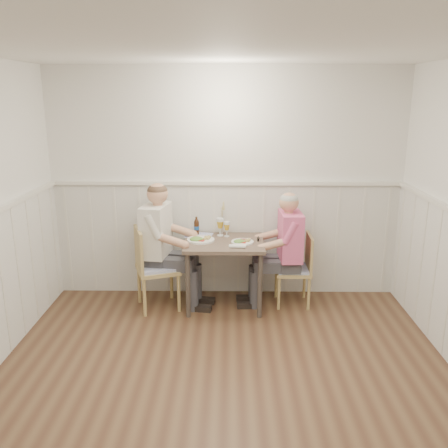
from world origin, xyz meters
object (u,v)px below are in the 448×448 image
man_in_pink (286,258)px  grass_vase (221,218)px  dining_table (224,251)px  diner_cream (161,254)px  beer_bottle (197,227)px  chair_left (152,265)px  chair_right (297,267)px

man_in_pink → grass_vase: man_in_pink is taller
man_in_pink → grass_vase: size_ratio=3.33×
dining_table → grass_vase: grass_vase is taller
diner_cream → beer_bottle: 0.51m
dining_table → beer_bottle: bearing=141.6°
chair_left → man_in_pink: 1.46m
dining_table → chair_right: (0.81, 0.05, -0.21)m
dining_table → chair_right: 0.84m
diner_cream → dining_table: bearing=-1.6°
man_in_pink → grass_vase: 0.86m
chair_left → man_in_pink: size_ratio=0.70×
diner_cream → man_in_pink: bearing=0.8°
man_in_pink → diner_cream: 1.38m
dining_table → chair_left: 0.80m
diner_cream → grass_vase: 0.79m
diner_cream → grass_vase: bearing=23.4°
chair_right → beer_bottle: 1.22m
man_in_pink → diner_cream: size_ratio=0.93×
chair_right → chair_left: bearing=-175.4°
beer_bottle → dining_table: bearing=-38.4°
chair_right → chair_left: size_ratio=0.88×
man_in_pink → beer_bottle: man_in_pink is taller
dining_table → man_in_pink: (0.68, 0.04, -0.10)m
man_in_pink → beer_bottle: bearing=168.0°
chair_right → diner_cream: bearing=-178.8°
dining_table → grass_vase: 0.42m
diner_cream → beer_bottle: bearing=31.3°
chair_left → grass_vase: size_ratio=2.34×
dining_table → man_in_pink: man_in_pink is taller
chair_right → diner_cream: 1.52m
chair_right → diner_cream: diner_cream is taller
chair_right → grass_vase: bearing=163.5°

